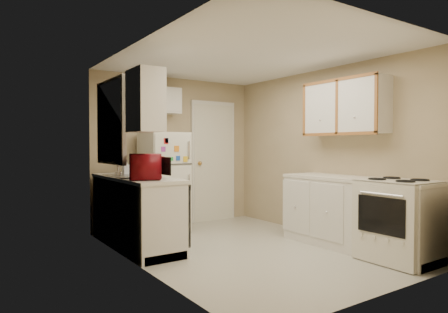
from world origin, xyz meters
TOP-DOWN VIEW (x-y plane):
  - floor at (0.00, 0.00)m, footprint 3.80×3.80m
  - ceiling at (0.00, 0.00)m, footprint 3.80×3.80m
  - wall_left at (-1.40, 0.00)m, footprint 3.80×3.80m
  - wall_right at (1.40, 0.00)m, footprint 3.80×3.80m
  - wall_back at (0.00, 1.90)m, footprint 2.80×2.80m
  - wall_front at (0.00, -1.90)m, footprint 2.80×2.80m
  - left_counter at (-1.10, 0.90)m, footprint 0.60×1.80m
  - dishwasher at (-0.81, 0.30)m, footprint 0.03×0.58m
  - sink at (-1.10, 1.05)m, footprint 0.54×0.74m
  - microwave at (-1.15, 0.48)m, footprint 0.61×0.47m
  - soap_bottle at (-1.08, 1.28)m, footprint 0.09×0.09m
  - window_blinds at (-1.36, 1.05)m, footprint 0.10×0.98m
  - upper_cabinet_left at (-1.25, 0.22)m, footprint 0.30×0.45m
  - refrigerator at (-0.41, 1.50)m, footprint 0.62×0.61m
  - cabinet_over_fridge at (-0.40, 1.75)m, footprint 0.70×0.30m
  - interior_door at (0.70, 1.86)m, footprint 0.86×0.06m
  - right_counter at (1.10, -0.80)m, footprint 0.60×2.00m
  - stove at (1.05, -1.39)m, footprint 0.62×0.76m
  - upper_cabinet_right at (1.25, -0.50)m, footprint 0.30×1.20m

SIDE VIEW (x-z plane):
  - floor at x=0.00m, z-range 0.00..0.00m
  - left_counter at x=-1.10m, z-range 0.00..0.90m
  - right_counter at x=1.10m, z-range 0.00..0.90m
  - stove at x=1.05m, z-range 0.00..0.92m
  - dishwasher at x=-0.81m, z-range 0.13..0.85m
  - refrigerator at x=-0.41m, z-range 0.00..1.49m
  - sink at x=-1.10m, z-range 0.78..0.94m
  - soap_bottle at x=-1.08m, z-range 0.90..1.10m
  - interior_door at x=0.70m, z-range -0.02..2.06m
  - microwave at x=-1.15m, z-range 0.87..1.23m
  - wall_left at x=-1.40m, z-range 1.20..1.20m
  - wall_right at x=1.40m, z-range 1.20..1.20m
  - wall_back at x=0.00m, z-range 1.20..1.20m
  - wall_front at x=0.00m, z-range 1.20..1.20m
  - window_blinds at x=-1.36m, z-range 1.06..2.14m
  - upper_cabinet_left at x=-1.25m, z-range 1.45..2.15m
  - upper_cabinet_right at x=1.25m, z-range 1.45..2.15m
  - cabinet_over_fridge at x=-0.40m, z-range 1.80..2.20m
  - ceiling at x=0.00m, z-range 2.40..2.40m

